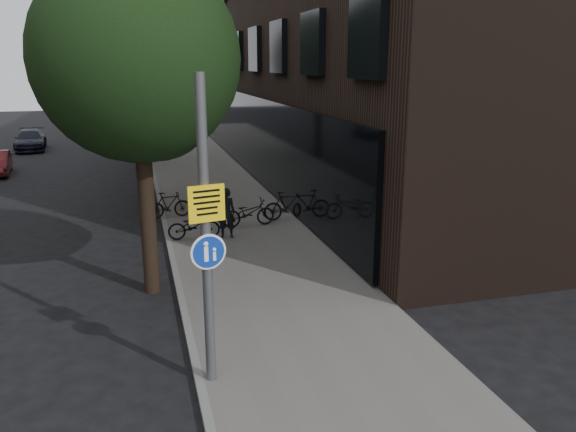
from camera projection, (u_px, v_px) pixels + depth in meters
name	position (u px, v px, depth m)	size (l,w,h in m)	color
ground	(317.00, 375.00, 9.72)	(120.00, 120.00, 0.00)	black
sidewalk	(232.00, 220.00, 19.06)	(4.50, 60.00, 0.12)	#605E59
curb_edge	(165.00, 224.00, 18.49)	(0.15, 60.00, 0.13)	slate
street_tree_near	(141.00, 68.00, 12.03)	(4.40, 4.40, 7.50)	black
street_tree_mid	(136.00, 65.00, 19.94)	(5.00, 5.00, 7.80)	black
street_tree_far	(134.00, 64.00, 28.31)	(5.00, 5.00, 7.80)	black
signpost	(206.00, 235.00, 8.71)	(0.57, 0.17, 4.98)	#595B5E
pedestrian	(226.00, 213.00, 16.77)	(0.56, 0.37, 1.53)	black
parked_bike_facade_near	(249.00, 213.00, 17.99)	(0.59, 1.69, 0.89)	black
parked_bike_facade_far	(287.00, 206.00, 18.70)	(0.46, 1.63, 0.98)	black
parked_bike_curb_near	(194.00, 226.00, 16.71)	(0.54, 1.54, 0.81)	black
parked_bike_curb_far	(169.00, 205.00, 18.96)	(0.42, 1.48, 0.89)	black
parked_car_far	(30.00, 140.00, 34.44)	(1.70, 4.17, 1.21)	black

